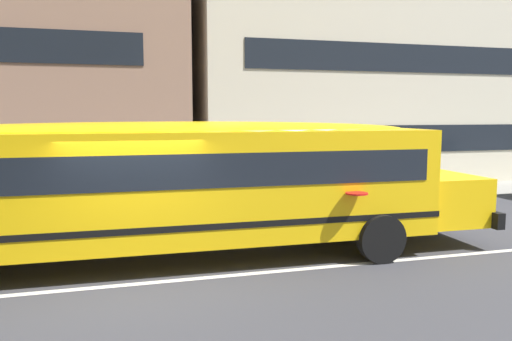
{
  "coord_description": "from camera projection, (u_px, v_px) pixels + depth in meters",
  "views": [
    {
      "loc": [
        -0.28,
        -8.72,
        2.97
      ],
      "look_at": [
        2.37,
        0.63,
        1.85
      ],
      "focal_mm": 35.32,
      "sensor_mm": 36.0,
      "label": 1
    }
  ],
  "objects": [
    {
      "name": "lane_centreline",
      "position": [
        135.0,
        284.0,
        8.76
      ],
      "size": [
        110.0,
        0.16,
        0.01
      ],
      "primitive_type": "cube",
      "color": "silver",
      "rests_on": "ground_plane"
    },
    {
      "name": "apartment_block_far_centre",
      "position": [
        362.0,
        3.0,
        24.38
      ],
      "size": [
        17.0,
        9.74,
        16.5
      ],
      "color": "beige",
      "rests_on": "ground_plane"
    },
    {
      "name": "school_bus",
      "position": [
        180.0,
        179.0,
        10.04
      ],
      "size": [
        12.55,
        3.09,
        2.8
      ],
      "rotation": [
        0.0,
        0.0,
        -0.02
      ],
      "color": "yellow",
      "rests_on": "ground_plane"
    },
    {
      "name": "ground_plane",
      "position": [
        135.0,
        284.0,
        8.76
      ],
      "size": [
        400.0,
        400.0,
        0.0
      ],
      "primitive_type": "plane",
      "color": "#38383D"
    },
    {
      "name": "sidewalk_far",
      "position": [
        125.0,
        206.0,
        16.14
      ],
      "size": [
        120.0,
        3.0,
        0.01
      ],
      "primitive_type": "cube",
      "color": "gray",
      "rests_on": "ground_plane"
    }
  ]
}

